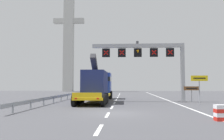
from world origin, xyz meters
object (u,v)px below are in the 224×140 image
heavy_haul_truck_yellow (98,85)px  tourist_info_sign_brown (192,90)px  crash_barrier_striped (224,113)px  exit_sign_yellow (199,82)px  bridge_pylon_distant (69,33)px  overhead_lane_gantry (149,55)px

heavy_haul_truck_yellow → tourist_info_sign_brown: 11.14m
crash_barrier_striped → exit_sign_yellow: bearing=79.0°
heavy_haul_truck_yellow → tourist_info_sign_brown: (11.05, -1.29, -0.58)m
heavy_haul_truck_yellow → bridge_pylon_distant: (-13.25, 37.82, 15.18)m
tourist_info_sign_brown → bridge_pylon_distant: bridge_pylon_distant is taller
heavy_haul_truck_yellow → tourist_info_sign_brown: size_ratio=7.76×
bridge_pylon_distant → tourist_info_sign_brown: bearing=-58.2°
crash_barrier_striped → bridge_pylon_distant: bearing=112.7°
heavy_haul_truck_yellow → crash_barrier_striped: size_ratio=13.77×
exit_sign_yellow → crash_barrier_striped: size_ratio=2.90×
bridge_pylon_distant → overhead_lane_gantry: bearing=-63.4°
heavy_haul_truck_yellow → crash_barrier_striped: 17.56m
overhead_lane_gantry → crash_barrier_striped: bearing=-79.2°
overhead_lane_gantry → exit_sign_yellow: size_ratio=3.75×
heavy_haul_truck_yellow → bridge_pylon_distant: size_ratio=0.42×
heavy_haul_truck_yellow → bridge_pylon_distant: 42.85m
overhead_lane_gantry → heavy_haul_truck_yellow: bearing=170.1°
overhead_lane_gantry → tourist_info_sign_brown: 6.36m
heavy_haul_truck_yellow → crash_barrier_striped: heavy_haul_truck_yellow is taller
exit_sign_yellow → tourist_info_sign_brown: size_ratio=1.63×
overhead_lane_gantry → crash_barrier_striped: 15.11m
overhead_lane_gantry → crash_barrier_striped: overhead_lane_gantry is taller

